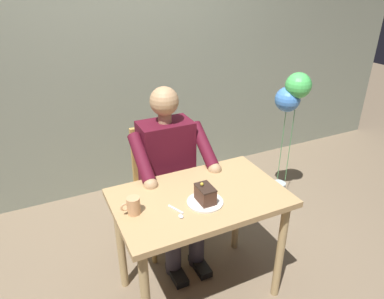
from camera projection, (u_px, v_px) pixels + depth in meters
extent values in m
plane|color=#7B6851|center=(199.00, 289.00, 2.33)|extent=(14.00, 14.00, 0.00)
cube|color=gray|center=(118.00, 27.00, 2.92)|extent=(6.40, 0.12, 3.00)
cube|color=tan|center=(200.00, 198.00, 2.00)|extent=(0.99, 0.62, 0.04)
cylinder|color=tan|center=(280.00, 251.00, 2.13)|extent=(0.05, 0.05, 0.73)
cylinder|color=tan|center=(237.00, 207.00, 2.54)|extent=(0.05, 0.05, 0.73)
cylinder|color=tan|center=(120.00, 242.00, 2.20)|extent=(0.05, 0.05, 0.73)
cube|color=#BA8E48|center=(167.00, 192.00, 2.57)|extent=(0.42, 0.42, 0.04)
cube|color=#BA8E48|center=(156.00, 152.00, 2.61)|extent=(0.38, 0.04, 0.45)
cylinder|color=#BA8E48|center=(199.00, 224.00, 2.59)|extent=(0.04, 0.04, 0.45)
cylinder|color=#BA8E48|center=(153.00, 238.00, 2.45)|extent=(0.04, 0.04, 0.45)
cylinder|color=#BA8E48|center=(180.00, 199.00, 2.88)|extent=(0.04, 0.04, 0.45)
cylinder|color=#BA8E48|center=(138.00, 210.00, 2.74)|extent=(0.04, 0.04, 0.45)
cube|color=#500F1F|center=(166.00, 158.00, 2.42)|extent=(0.36, 0.22, 0.55)
sphere|color=tan|center=(164.00, 101.00, 2.23)|extent=(0.19, 0.19, 0.19)
cylinder|color=tan|center=(165.00, 118.00, 2.29)|extent=(0.09, 0.09, 0.06)
cylinder|color=#500F1F|center=(204.00, 145.00, 2.34)|extent=(0.08, 0.33, 0.26)
sphere|color=tan|center=(215.00, 170.00, 2.26)|extent=(0.09, 0.09, 0.09)
cylinder|color=#500F1F|center=(141.00, 158.00, 2.17)|extent=(0.08, 0.33, 0.26)
sphere|color=tan|center=(151.00, 185.00, 2.09)|extent=(0.09, 0.09, 0.09)
cylinder|color=#37313B|center=(186.00, 199.00, 2.49)|extent=(0.13, 0.38, 0.14)
cylinder|color=#37313B|center=(162.00, 205.00, 2.42)|extent=(0.13, 0.38, 0.14)
cylinder|color=#37313B|center=(196.00, 240.00, 2.45)|extent=(0.11, 0.11, 0.43)
cube|color=black|center=(200.00, 266.00, 2.48)|extent=(0.09, 0.22, 0.05)
cylinder|color=#37313B|center=(173.00, 247.00, 2.38)|extent=(0.11, 0.11, 0.43)
cube|color=black|center=(177.00, 274.00, 2.41)|extent=(0.09, 0.22, 0.05)
cylinder|color=silver|center=(205.00, 202.00, 1.93)|extent=(0.20, 0.20, 0.01)
cube|color=#4F3124|center=(205.00, 195.00, 1.91)|extent=(0.08, 0.12, 0.09)
cube|color=#2F2019|center=(205.00, 187.00, 1.89)|extent=(0.08, 0.12, 0.01)
sphere|color=gold|center=(202.00, 184.00, 1.89)|extent=(0.02, 0.02, 0.02)
cylinder|color=tan|center=(134.00, 206.00, 1.82)|extent=(0.07, 0.07, 0.10)
torus|color=tan|center=(125.00, 208.00, 1.80)|extent=(0.05, 0.01, 0.05)
cylinder|color=black|center=(133.00, 199.00, 1.80)|extent=(0.06, 0.06, 0.01)
cube|color=silver|center=(176.00, 209.00, 1.87)|extent=(0.05, 0.11, 0.01)
ellipsoid|color=silver|center=(181.00, 216.00, 1.81)|extent=(0.03, 0.04, 0.01)
cylinder|color=#B2C1C6|center=(278.00, 193.00, 3.16)|extent=(0.12, 0.12, 0.22)
sphere|color=#4CCB5C|center=(298.00, 86.00, 2.76)|extent=(0.21, 0.21, 0.21)
cylinder|color=#4C9956|center=(291.00, 142.00, 2.98)|extent=(0.01, 0.01, 0.78)
sphere|color=#4685D9|center=(288.00, 99.00, 2.84)|extent=(0.21, 0.21, 0.21)
cylinder|color=#4C9956|center=(282.00, 147.00, 3.03)|extent=(0.01, 0.01, 0.66)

